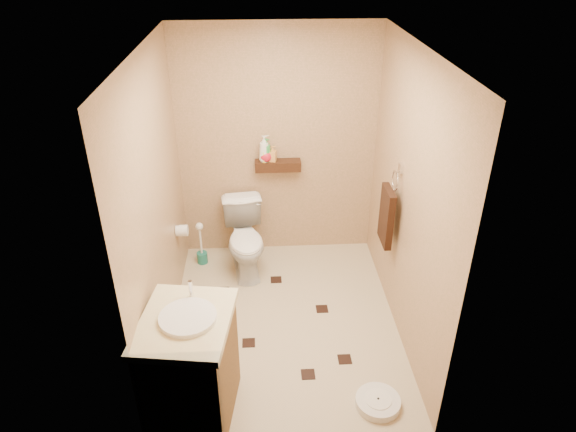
{
  "coord_description": "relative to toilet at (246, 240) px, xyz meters",
  "views": [
    {
      "loc": [
        -0.17,
        -3.58,
        3.13
      ],
      "look_at": [
        0.05,
        0.25,
        0.95
      ],
      "focal_mm": 32.0,
      "sensor_mm": 36.0,
      "label": 1
    }
  ],
  "objects": [
    {
      "name": "toilet_brush",
      "position": [
        -0.47,
        0.15,
        -0.19
      ],
      "size": [
        0.11,
        0.11,
        0.48
      ],
      "color": "#1B6E61",
      "rests_on": "ground"
    },
    {
      "name": "wall_right",
      "position": [
        1.35,
        -0.83,
        0.84
      ],
      "size": [
        0.04,
        2.5,
        2.4
      ],
      "primitive_type": "cube",
      "color": "tan",
      "rests_on": "ground"
    },
    {
      "name": "toilet_paper",
      "position": [
        -0.59,
        -0.18,
        0.24
      ],
      "size": [
        0.12,
        0.11,
        0.12
      ],
      "color": "white",
      "rests_on": "wall_left"
    },
    {
      "name": "towel_ring",
      "position": [
        1.26,
        -0.58,
        0.58
      ],
      "size": [
        0.12,
        0.3,
        0.76
      ],
      "color": "silver",
      "rests_on": "wall_right"
    },
    {
      "name": "bottle_a",
      "position": [
        0.21,
        0.34,
        0.84
      ],
      "size": [
        0.13,
        0.13,
        0.27
      ],
      "primitive_type": "imported",
      "rotation": [
        0.0,
        0.0,
        1.83
      ],
      "color": "white",
      "rests_on": "wall_shelf"
    },
    {
      "name": "bottle_c",
      "position": [
        0.23,
        0.34,
        0.79
      ],
      "size": [
        0.16,
        0.16,
        0.16
      ],
      "primitive_type": "imported",
      "rotation": [
        0.0,
        0.0,
        0.27
      ],
      "color": "red",
      "rests_on": "wall_shelf"
    },
    {
      "name": "bathroom_scale",
      "position": [
        1.0,
        -1.81,
        -0.33
      ],
      "size": [
        0.4,
        0.4,
        0.07
      ],
      "rotation": [
        0.0,
        0.0,
        0.23
      ],
      "color": "white",
      "rests_on": "ground"
    },
    {
      "name": "bottle_b",
      "position": [
        0.22,
        0.34,
        0.79
      ],
      "size": [
        0.1,
        0.1,
        0.17
      ],
      "primitive_type": "imported",
      "rotation": [
        0.0,
        0.0,
        3.64
      ],
      "color": "#FFF035",
      "rests_on": "wall_shelf"
    },
    {
      "name": "bottle_e",
      "position": [
        0.29,
        0.34,
        0.79
      ],
      "size": [
        0.09,
        0.09,
        0.16
      ],
      "primitive_type": "imported",
      "rotation": [
        0.0,
        0.0,
        1.31
      ],
      "color": "gold",
      "rests_on": "wall_shelf"
    },
    {
      "name": "floor_accents",
      "position": [
        0.35,
        -0.86,
        -0.36
      ],
      "size": [
        1.16,
        1.38,
        0.01
      ],
      "color": "black",
      "rests_on": "ground"
    },
    {
      "name": "wall_left",
      "position": [
        -0.65,
        -0.83,
        0.84
      ],
      "size": [
        0.04,
        2.5,
        2.4
      ],
      "primitive_type": "cube",
      "color": "tan",
      "rests_on": "ground"
    },
    {
      "name": "bottle_d",
      "position": [
        0.23,
        0.34,
        0.83
      ],
      "size": [
        0.13,
        0.13,
        0.24
      ],
      "primitive_type": "imported",
      "rotation": [
        0.0,
        0.0,
        0.81
      ],
      "color": "green",
      "rests_on": "wall_shelf"
    },
    {
      "name": "ceiling",
      "position": [
        0.35,
        -0.83,
        2.04
      ],
      "size": [
        2.0,
        2.5,
        0.02
      ],
      "primitive_type": "cube",
      "color": "silver",
      "rests_on": "wall_back"
    },
    {
      "name": "wall_back",
      "position": [
        0.35,
        0.42,
        0.84
      ],
      "size": [
        2.0,
        0.04,
        2.4
      ],
      "primitive_type": "cube",
      "color": "tan",
      "rests_on": "ground"
    },
    {
      "name": "vanity",
      "position": [
        -0.35,
        -1.78,
        0.09
      ],
      "size": [
        0.68,
        0.79,
        1.01
      ],
      "rotation": [
        0.0,
        0.0,
        -0.14
      ],
      "color": "brown",
      "rests_on": "ground"
    },
    {
      "name": "toilet",
      "position": [
        0.0,
        0.0,
        0.0
      ],
      "size": [
        0.49,
        0.76,
        0.72
      ],
      "primitive_type": "imported",
      "rotation": [
        0.0,
        0.0,
        0.13
      ],
      "color": "white",
      "rests_on": "ground"
    },
    {
      "name": "wall_shelf",
      "position": [
        0.35,
        0.34,
        0.66
      ],
      "size": [
        0.46,
        0.14,
        0.1
      ],
      "primitive_type": "cube",
      "color": "#3A1E0F",
      "rests_on": "wall_back"
    },
    {
      "name": "ground",
      "position": [
        0.35,
        -0.83,
        -0.36
      ],
      "size": [
        2.5,
        2.5,
        0.0
      ],
      "primitive_type": "plane",
      "color": "#C1AF8D",
      "rests_on": "ground"
    },
    {
      "name": "wall_front",
      "position": [
        0.35,
        -2.08,
        0.84
      ],
      "size": [
        2.0,
        0.04,
        2.4
      ],
      "primitive_type": "cube",
      "color": "tan",
      "rests_on": "ground"
    }
  ]
}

